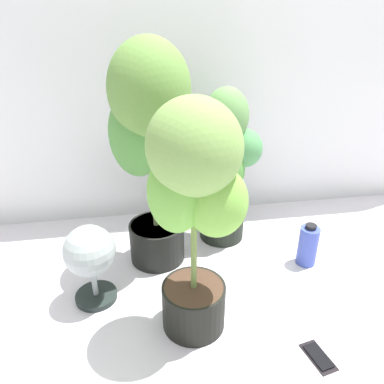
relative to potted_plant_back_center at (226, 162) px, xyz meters
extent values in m
plane|color=silver|center=(-0.01, -0.53, -0.45)|extent=(8.00, 8.00, 0.00)
cube|color=silver|center=(-0.01, 0.33, 0.55)|extent=(3.20, 0.01, 2.00)
cylinder|color=black|center=(0.00, 0.01, -0.34)|extent=(0.24, 0.24, 0.21)
cylinder|color=#462E24|center=(0.00, 0.01, -0.24)|extent=(0.22, 0.22, 0.02)
cylinder|color=#627446|center=(0.00, 0.01, 0.03)|extent=(0.02, 0.02, 0.53)
ellipsoid|color=#608F4F|center=(0.00, 0.01, 0.23)|extent=(0.24, 0.24, 0.27)
ellipsoid|color=#608B51|center=(-0.06, 0.02, 0.10)|extent=(0.29, 0.29, 0.19)
ellipsoid|color=#4C8E51|center=(0.09, -0.02, 0.07)|extent=(0.22, 0.22, 0.19)
ellipsoid|color=#51923D|center=(0.01, -0.06, -0.02)|extent=(0.19, 0.18, 0.20)
cylinder|color=black|center=(-0.37, -0.14, -0.35)|extent=(0.27, 0.27, 0.20)
cylinder|color=#45351E|center=(-0.37, -0.14, -0.26)|extent=(0.25, 0.25, 0.02)
cylinder|color=olive|center=(-0.37, -0.14, 0.12)|extent=(0.03, 0.03, 0.74)
ellipsoid|color=#5F883D|center=(-0.37, -0.14, 0.40)|extent=(0.47, 0.48, 0.42)
ellipsoid|color=#4F8B3E|center=(-0.43, -0.12, 0.21)|extent=(0.30, 0.29, 0.39)
cylinder|color=black|center=(-0.26, -0.60, -0.35)|extent=(0.25, 0.25, 0.19)
cylinder|color=#473123|center=(-0.26, -0.60, -0.26)|extent=(0.23, 0.23, 0.02)
cylinder|color=olive|center=(-0.26, -0.60, 0.07)|extent=(0.02, 0.02, 0.64)
ellipsoid|color=#769D4D|center=(-0.26, -0.60, 0.31)|extent=(0.43, 0.43, 0.32)
ellipsoid|color=#6BAD41|center=(-0.32, -0.57, 0.14)|extent=(0.23, 0.24, 0.30)
ellipsoid|color=#76B443|center=(-0.19, -0.62, 0.12)|extent=(0.24, 0.22, 0.26)
cube|color=black|center=(0.16, -0.83, -0.44)|extent=(0.10, 0.16, 0.01)
cube|color=black|center=(0.16, -0.83, -0.44)|extent=(0.08, 0.12, 0.00)
cylinder|color=#1F2825|center=(-0.66, -0.39, -0.43)|extent=(0.18, 0.18, 0.03)
cylinder|color=#9EA8A7|center=(-0.66, -0.39, -0.36)|extent=(0.02, 0.02, 0.12)
sphere|color=#9EA8A7|center=(-0.66, -0.39, -0.19)|extent=(0.26, 0.26, 0.22)
cylinder|color=#3F51BA|center=(0.35, -0.30, -0.35)|extent=(0.09, 0.09, 0.20)
cylinder|color=black|center=(0.35, -0.30, -0.24)|extent=(0.05, 0.05, 0.02)
camera|label=1|loc=(-0.44, -1.68, 0.71)|focal=34.73mm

